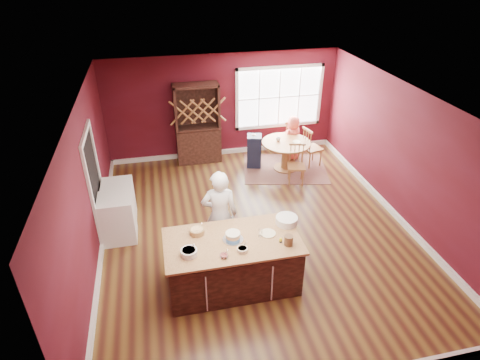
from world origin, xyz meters
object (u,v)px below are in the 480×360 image
(chair_south, at_px, (297,165))
(hutch, at_px, (198,124))
(dining_table, at_px, (286,150))
(baker, at_px, (220,215))
(chair_east, at_px, (312,147))
(layer_cake, at_px, (233,236))
(high_chair, at_px, (254,150))
(kitchen_island, at_px, (233,263))
(seated_woman, at_px, (293,138))
(toddler, at_px, (254,137))
(chair_north, at_px, (288,136))
(dryer, at_px, (119,201))
(washer, at_px, (118,218))

(chair_south, xyz_separation_m, hutch, (-2.10, 1.66, 0.55))
(hutch, bearing_deg, dining_table, -24.36)
(baker, distance_m, chair_east, 4.16)
(chair_south, bearing_deg, layer_cake, -110.23)
(chair_east, distance_m, high_chair, 1.49)
(kitchen_island, bearing_deg, hutch, 89.55)
(chair_south, height_order, seated_woman, seated_woman)
(layer_cake, height_order, chair_east, layer_cake)
(kitchen_island, xyz_separation_m, hutch, (0.04, 4.62, 0.59))
(toddler, bearing_deg, chair_east, -10.95)
(dining_table, distance_m, chair_south, 0.73)
(chair_south, height_order, hutch, hutch)
(baker, height_order, toddler, baker)
(baker, bearing_deg, hutch, -84.17)
(chair_east, relative_size, chair_north, 1.01)
(baker, height_order, seated_woman, baker)
(high_chair, relative_size, dryer, 1.02)
(hutch, bearing_deg, toddler, -23.99)
(baker, height_order, washer, baker)
(baker, xyz_separation_m, dryer, (-1.82, 1.54, -0.44))
(dryer, bearing_deg, kitchen_island, -50.85)
(chair_south, distance_m, seated_woman, 1.29)
(hutch, bearing_deg, layer_cake, -90.32)
(washer, bearing_deg, high_chair, 35.49)
(hutch, bearing_deg, washer, -123.23)
(baker, bearing_deg, dining_table, -119.53)
(hutch, bearing_deg, kitchen_island, -90.45)
(chair_east, height_order, washer, chair_east)
(toddler, bearing_deg, chair_south, -54.09)
(kitchen_island, distance_m, chair_south, 3.65)
(dining_table, relative_size, seated_woman, 1.02)
(seated_woman, height_order, hutch, hutch)
(dining_table, bearing_deg, chair_south, -87.73)
(baker, bearing_deg, chair_south, -128.05)
(kitchen_island, distance_m, chair_east, 4.70)
(kitchen_island, bearing_deg, washer, 138.34)
(toddler, bearing_deg, washer, -144.12)
(dining_table, distance_m, hutch, 2.33)
(chair_east, relative_size, seated_woman, 0.88)
(high_chair, bearing_deg, chair_north, 39.71)
(toddler, xyz_separation_m, hutch, (-1.32, 0.59, 0.22))
(layer_cake, height_order, dryer, layer_cake)
(high_chair, distance_m, washer, 4.01)
(kitchen_island, height_order, dryer, kitchen_island)
(baker, xyz_separation_m, chair_east, (2.90, 2.96, -0.35))
(layer_cake, bearing_deg, kitchen_island, -138.84)
(chair_south, relative_size, chair_north, 0.94)
(dining_table, bearing_deg, chair_east, 5.06)
(kitchen_island, height_order, toddler, toddler)
(seated_woman, bearing_deg, layer_cake, 33.31)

